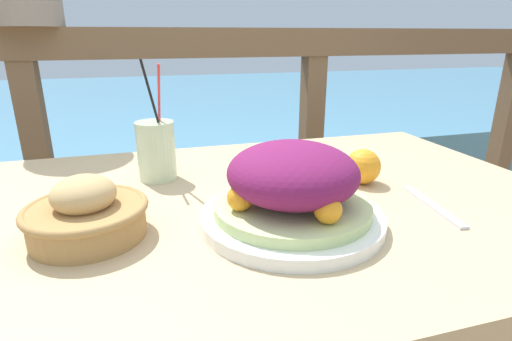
{
  "coord_description": "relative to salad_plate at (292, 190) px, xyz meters",
  "views": [
    {
      "loc": [
        -0.14,
        -0.65,
        0.99
      ],
      "look_at": [
        0.05,
        -0.01,
        0.76
      ],
      "focal_mm": 28.0,
      "sensor_mm": 36.0,
      "label": 1
    }
  ],
  "objects": [
    {
      "name": "railing_fence",
      "position": [
        -0.08,
        0.78,
        -0.03
      ],
      "size": [
        2.8,
        0.08,
        1.01
      ],
      "color": "brown",
      "rests_on": "ground_plane"
    },
    {
      "name": "patio_table",
      "position": [
        -0.08,
        0.11,
        -0.15
      ],
      "size": [
        1.28,
        0.78,
        0.7
      ],
      "color": "tan",
      "rests_on": "ground_plane"
    },
    {
      "name": "sea_backdrop",
      "position": [
        -0.08,
        3.28,
        -0.54
      ],
      "size": [
        12.0,
        4.0,
        0.45
      ],
      "color": "teal",
      "rests_on": "ground_plane"
    },
    {
      "name": "orange_near_basket",
      "position": [
        0.2,
        0.13,
        -0.02
      ],
      "size": [
        0.07,
        0.07,
        0.07
      ],
      "color": "orange",
      "rests_on": "patio_table"
    },
    {
      "name": "salad_plate",
      "position": [
        0.0,
        0.0,
        0.0
      ],
      "size": [
        0.29,
        0.29,
        0.13
      ],
      "color": "white",
      "rests_on": "patio_table"
    },
    {
      "name": "knife",
      "position": [
        0.26,
        -0.01,
        -0.05
      ],
      "size": [
        0.04,
        0.18,
        0.0
      ],
      "color": "silver",
      "rests_on": "patio_table"
    },
    {
      "name": "drink_glass",
      "position": [
        -0.19,
        0.28,
        0.0
      ],
      "size": [
        0.08,
        0.08,
        0.25
      ],
      "color": "beige",
      "rests_on": "patio_table"
    },
    {
      "name": "bread_basket",
      "position": [
        -0.31,
        0.04,
        -0.02
      ],
      "size": [
        0.18,
        0.18,
        0.1
      ],
      "color": "#AD7F47",
      "rests_on": "patio_table"
    }
  ]
}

